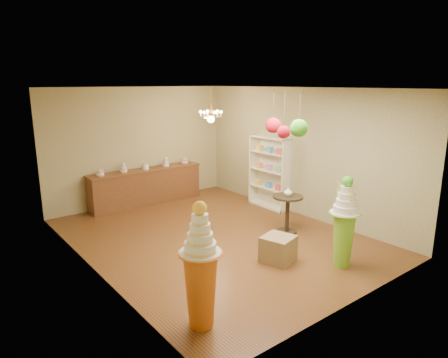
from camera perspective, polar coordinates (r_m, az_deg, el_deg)
floor at (r=8.33m, az=-1.35°, el=-8.27°), size 6.50×6.50×0.00m
ceiling at (r=7.72m, az=-1.48°, el=12.85°), size 6.50×6.50×0.00m
wall_back at (r=10.63m, az=-11.99°, el=4.67°), size 5.00×0.04×3.00m
wall_front at (r=5.71m, az=18.56°, el=-3.48°), size 5.00×0.04×3.00m
wall_left at (r=6.74m, az=-18.70°, el=-0.90°), size 0.04×6.50×3.00m
wall_right at (r=9.57m, az=10.70°, el=3.75°), size 0.04×6.50×3.00m
pedestal_green at (r=7.14m, az=16.77°, el=-6.74°), size 0.61×0.61×1.61m
pedestal_orange at (r=5.26m, az=-3.35°, el=-13.98°), size 0.70×0.70×1.71m
burlap_riser at (r=7.24m, az=7.73°, el=-9.88°), size 0.64×0.64×0.47m
sideboard at (r=10.59m, az=-11.04°, el=-0.97°), size 3.04×0.54×1.16m
shelving_unit at (r=10.11m, az=6.54°, el=0.96°), size 0.33×1.20×1.80m
round_table at (r=8.49m, az=9.06°, el=-4.25°), size 0.78×0.78×0.81m
vase at (r=8.38m, az=9.15°, el=-1.79°), size 0.18×0.18×0.18m
pom_red_left at (r=6.63m, az=7.03°, el=7.62°), size 0.25×0.25×0.70m
pom_green_mid at (r=6.10m, az=10.65°, el=7.18°), size 0.27×0.27×0.69m
pom_red_right at (r=5.99m, az=8.50°, el=6.65°), size 0.19×0.19×0.70m
chandelier at (r=9.66m, az=-1.90°, el=8.87°), size 0.69×0.69×0.85m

